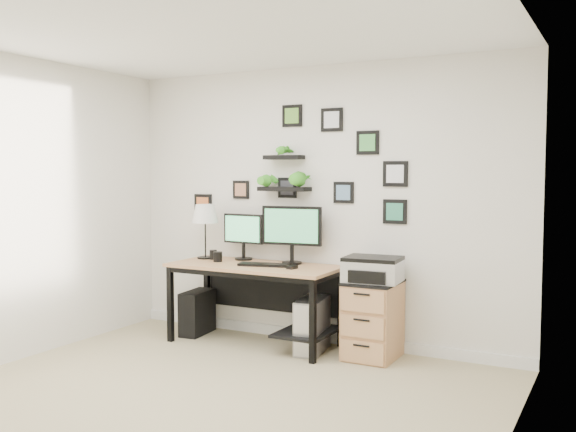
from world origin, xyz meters
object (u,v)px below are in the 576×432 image
Objects in this scene: desk at (260,277)px; pc_tower_grey at (312,325)px; printer at (373,269)px; mug at (218,257)px; monitor_right at (292,230)px; table_lamp at (205,215)px; file_cabinet at (373,320)px; monitor_left at (243,233)px; pc_tower_black at (197,312)px.

pc_tower_grey is at bearing -2.31° from desk.
mug is at bearing -177.39° from printer.
printer is at bearing -8.28° from monitor_right.
table_lamp reaches higher than mug.
monitor_left is at bearing 174.79° from file_cabinet.
printer is (0.55, 0.06, 0.54)m from pc_tower_grey.
desk is at bearing -32.27° from monitor_left.
pc_tower_black is at bearing -172.08° from monitor_right.
monitor_right reaches higher than desk.
table_lamp is 1.84m from printer.
monitor_right reaches higher than monitor_left.
desk is at bearing 177.69° from pc_tower_grey.
table_lamp is at bearing 174.39° from pc_tower_grey.
pc_tower_black is at bearing -122.89° from table_lamp.
pc_tower_black is at bearing 178.06° from pc_tower_grey.
pc_tower_black is 0.64× the size of file_cabinet.
monitor_right is 0.78m from mug.
mug is at bearing -164.49° from monitor_right.
monitor_left is 4.70× the size of mug.
desk is at bearing -148.16° from monitor_right.
desk is 1.12m from printer.
table_lamp is (-0.39, -0.09, 0.17)m from monitor_left.
monitor_left is 0.83× the size of table_lamp.
file_cabinet reaches higher than pc_tower_black.
pc_tower_black is (-0.44, -0.16, -0.80)m from monitor_left.
monitor_right is at bearing 31.84° from desk.
file_cabinet is 1.35× the size of printer.
monitor_left reaches higher than file_cabinet.
file_cabinet is at bearing -5.10° from pc_tower_black.
file_cabinet is at bearing 3.03° from desk.
printer is (0.01, -0.02, 0.44)m from file_cabinet.
pc_tower_grey is at bearing -13.73° from monitor_left.
desk is 3.12× the size of pc_tower_grey.
printer is (1.84, 0.01, 0.56)m from pc_tower_black.
monitor_left is 0.43m from table_lamp.
file_cabinet is (1.83, 0.04, 0.12)m from pc_tower_black.
monitor_right reaches higher than file_cabinet.
monitor_left reaches higher than printer.
desk reaches higher than pc_tower_grey.
desk is 16.66× the size of mug.
monitor_left is at bearing 12.44° from table_lamp.
monitor_right is 1.13m from file_cabinet.
monitor_left is 0.67× the size of file_cabinet.
table_lamp is at bearing -167.56° from monitor_left.
pc_tower_grey is (1.29, -0.04, 0.03)m from pc_tower_black.
file_cabinet is at bearing 8.46° from pc_tower_grey.
file_cabinet is (1.10, 0.06, -0.29)m from desk.
table_lamp is (-0.68, 0.10, 0.56)m from desk.
monitor_right is 1.32m from pc_tower_black.
mug is 0.22× the size of pc_tower_black.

